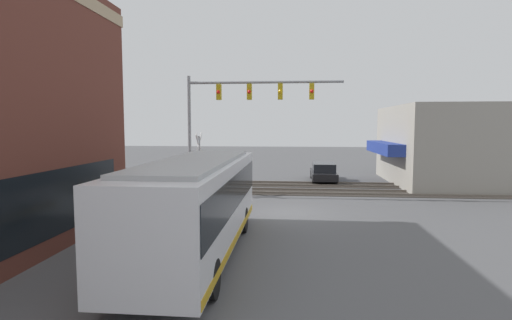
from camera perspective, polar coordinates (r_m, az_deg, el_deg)
ground_plane at (r=19.64m, az=4.38°, el=-7.53°), size 120.00×120.00×0.00m
shop_building at (r=31.86m, az=25.10°, el=1.94°), size 10.65×8.41×5.64m
city_bus at (r=13.18m, az=-8.41°, el=-6.04°), size 10.12×2.59×3.16m
traffic_signal_gantry at (r=23.44m, az=-2.49°, el=7.88°), size 0.42×9.05×7.12m
crossing_signal at (r=24.30m, az=-8.14°, el=0.33°), size 1.41×1.18×3.81m
rail_track_near at (r=25.52m, az=4.62°, el=-4.55°), size 2.60×60.00×0.15m
rail_track_far at (r=28.68m, az=4.70°, el=-3.49°), size 2.60×60.00×0.15m
parked_car_black at (r=30.81m, az=9.60°, el=-1.77°), size 4.82×1.82×1.40m
pedestrian_at_crossing at (r=23.72m, az=-7.26°, el=-3.08°), size 0.34×0.34×1.82m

